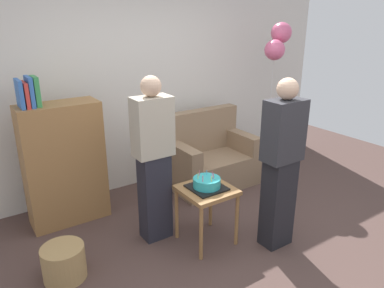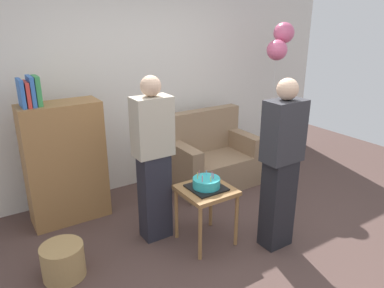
% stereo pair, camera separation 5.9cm
% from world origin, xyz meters
% --- Properties ---
extents(ground_plane, '(8.00, 8.00, 0.00)m').
position_xyz_m(ground_plane, '(0.00, 0.00, 0.00)').
color(ground_plane, '#4C3833').
extents(wall_back, '(6.00, 0.10, 2.70)m').
position_xyz_m(wall_back, '(0.00, 2.05, 1.35)').
color(wall_back, silver).
rests_on(wall_back, ground_plane).
extents(couch, '(1.10, 0.70, 0.96)m').
position_xyz_m(couch, '(0.68, 1.46, 0.34)').
color(couch, '#8C7054').
rests_on(couch, ground_plane).
extents(bookshelf, '(0.80, 0.36, 1.59)m').
position_xyz_m(bookshelf, '(-1.14, 1.58, 0.67)').
color(bookshelf, olive).
rests_on(bookshelf, ground_plane).
extents(side_table, '(0.48, 0.48, 0.58)m').
position_xyz_m(side_table, '(-0.14, 0.40, 0.49)').
color(side_table, olive).
rests_on(side_table, ground_plane).
extents(birthday_cake, '(0.32, 0.32, 0.17)m').
position_xyz_m(birthday_cake, '(-0.14, 0.40, 0.63)').
color(birthday_cake, black).
rests_on(birthday_cake, side_table).
extents(person_blowing_candles, '(0.36, 0.22, 1.63)m').
position_xyz_m(person_blowing_candles, '(-0.51, 0.76, 0.83)').
color(person_blowing_candles, '#23232D').
rests_on(person_blowing_candles, ground_plane).
extents(person_holding_cake, '(0.36, 0.22, 1.63)m').
position_xyz_m(person_holding_cake, '(0.40, 0.00, 0.83)').
color(person_holding_cake, black).
rests_on(person_holding_cake, ground_plane).
extents(wicker_basket, '(0.36, 0.36, 0.30)m').
position_xyz_m(wicker_basket, '(-1.46, 0.64, 0.15)').
color(wicker_basket, '#A88451').
rests_on(wicker_basket, ground_plane).
extents(handbag, '(0.28, 0.14, 0.20)m').
position_xyz_m(handbag, '(1.24, 0.68, 0.10)').
color(handbag, '#473328').
rests_on(handbag, ground_plane).
extents(balloon_bunch, '(0.43, 0.33, 2.04)m').
position_xyz_m(balloon_bunch, '(1.62, 1.29, 1.81)').
color(balloon_bunch, silver).
rests_on(balloon_bunch, ground_plane).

